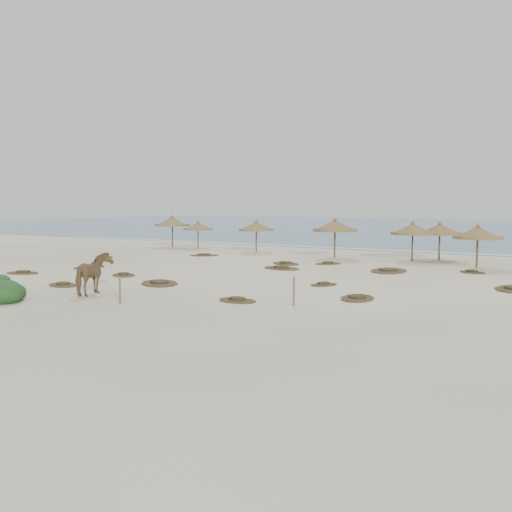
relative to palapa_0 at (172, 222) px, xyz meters
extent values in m
plane|color=white|center=(15.54, -19.36, -2.27)|extent=(160.00, 160.00, 0.00)
cube|color=#2C6484|center=(15.54, 55.64, -2.27)|extent=(200.00, 100.00, 0.01)
cube|color=white|center=(15.54, 6.64, -2.27)|extent=(70.00, 0.60, 0.01)
cylinder|color=brown|center=(0.00, 0.00, -1.18)|extent=(0.13, 0.13, 2.19)
cylinder|color=brown|center=(0.00, 0.00, -0.27)|extent=(3.21, 3.21, 0.19)
cone|color=brown|center=(0.00, 0.00, 0.07)|extent=(3.10, 3.10, 0.78)
cone|color=brown|center=(0.00, 0.00, 0.54)|extent=(0.38, 0.38, 0.23)
cylinder|color=brown|center=(2.68, 0.32, -1.36)|extent=(0.10, 0.10, 1.83)
cylinder|color=brown|center=(2.68, 0.32, -0.60)|extent=(3.29, 3.29, 0.16)
cone|color=brown|center=(2.68, 0.32, -0.31)|extent=(3.18, 3.18, 0.65)
cone|color=brown|center=(2.68, 0.32, 0.08)|extent=(0.31, 0.31, 0.19)
cylinder|color=brown|center=(9.41, -0.71, -1.28)|extent=(0.11, 0.11, 2.00)
cylinder|color=brown|center=(9.41, -0.71, -0.45)|extent=(2.97, 2.97, 0.17)
cone|color=brown|center=(9.41, -0.71, -0.13)|extent=(2.87, 2.87, 0.71)
cone|color=brown|center=(9.41, -0.71, 0.29)|extent=(0.34, 0.34, 0.21)
cylinder|color=brown|center=(16.89, -2.02, -1.16)|extent=(0.13, 0.13, 2.22)
cylinder|color=brown|center=(16.89, -2.02, -0.24)|extent=(3.55, 3.55, 0.19)
cone|color=brown|center=(16.89, -2.02, 0.11)|extent=(3.43, 3.43, 0.79)
cone|color=brown|center=(16.89, -2.02, 0.58)|extent=(0.38, 0.38, 0.23)
cylinder|color=brown|center=(23.76, 0.27, -1.25)|extent=(0.12, 0.12, 2.05)
cylinder|color=brown|center=(23.76, 0.27, -0.40)|extent=(3.50, 3.50, 0.18)
cone|color=brown|center=(23.76, 0.27, -0.07)|extent=(3.38, 3.38, 0.73)
cone|color=brown|center=(23.76, 0.27, 0.37)|extent=(0.35, 0.35, 0.22)
cylinder|color=brown|center=(22.26, -1.05, -1.24)|extent=(0.12, 0.12, 2.07)
cylinder|color=brown|center=(22.26, -1.05, -0.38)|extent=(3.10, 3.10, 0.18)
cone|color=brown|center=(22.26, -1.05, -0.05)|extent=(2.99, 2.99, 0.74)
cone|color=brown|center=(22.26, -1.05, 0.39)|extent=(0.36, 0.36, 0.22)
cylinder|color=brown|center=(26.94, -3.47, -1.24)|extent=(0.12, 0.12, 2.06)
cylinder|color=brown|center=(26.94, -3.47, -0.39)|extent=(3.87, 3.87, 0.18)
cone|color=brown|center=(26.94, -3.47, -0.07)|extent=(3.74, 3.74, 0.74)
cone|color=brown|center=(26.94, -3.47, 0.37)|extent=(0.35, 0.35, 0.22)
imported|color=brown|center=(14.82, -22.92, -1.37)|extent=(1.66, 2.34, 1.80)
cylinder|color=#6C6251|center=(17.40, -23.93, -1.73)|extent=(0.08, 0.08, 1.09)
cylinder|color=#6C6251|center=(23.42, -20.67, -1.71)|extent=(0.10, 0.10, 1.12)
ellipsoid|color=#265323|center=(13.35, -26.17, -1.88)|extent=(1.40, 1.40, 1.05)
ellipsoid|color=#265323|center=(13.09, -25.64, -1.97)|extent=(1.05, 1.05, 0.79)
ellipsoid|color=#265323|center=(12.83, -25.99, -1.49)|extent=(0.79, 0.79, 0.59)
camera|label=1|loc=(33.63, -40.01, 1.66)|focal=40.00mm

